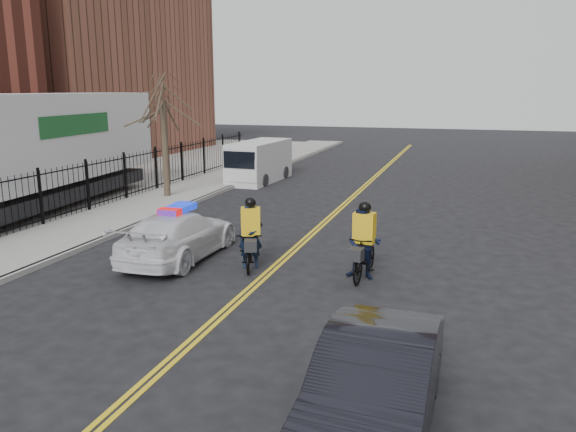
# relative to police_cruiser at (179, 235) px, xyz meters

# --- Properties ---
(ground) EXTENTS (120.00, 120.00, 0.00)m
(ground) POSITION_rel_police_cruiser_xyz_m (2.84, -2.31, -0.68)
(ground) COLOR black
(ground) RESTS_ON ground
(center_line_left) EXTENTS (0.10, 60.00, 0.01)m
(center_line_left) POSITION_rel_police_cruiser_xyz_m (2.76, 5.69, -0.68)
(center_line_left) COLOR gold
(center_line_left) RESTS_ON ground
(center_line_right) EXTENTS (0.10, 60.00, 0.01)m
(center_line_right) POSITION_rel_police_cruiser_xyz_m (2.92, 5.69, -0.68)
(center_line_right) COLOR gold
(center_line_right) RESTS_ON ground
(sidewalk) EXTENTS (3.00, 60.00, 0.15)m
(sidewalk) POSITION_rel_police_cruiser_xyz_m (-4.66, 5.69, -0.61)
(sidewalk) COLOR gray
(sidewalk) RESTS_ON ground
(curb) EXTENTS (0.20, 60.00, 0.15)m
(curb) POSITION_rel_police_cruiser_xyz_m (-3.16, 5.69, -0.61)
(curb) COLOR gray
(curb) RESTS_ON ground
(iron_fence) EXTENTS (0.12, 28.00, 2.00)m
(iron_fence) POSITION_rel_police_cruiser_xyz_m (-6.16, 5.69, 0.32)
(iron_fence) COLOR black
(iron_fence) RESTS_ON ground
(warehouse_far) EXTENTS (14.00, 18.00, 14.00)m
(warehouse_far) POSITION_rel_police_cruiser_xyz_m (-20.16, 21.69, 6.32)
(warehouse_far) COLOR brown
(warehouse_far) RESTS_ON ground
(street_tree) EXTENTS (3.20, 3.20, 4.80)m
(street_tree) POSITION_rel_police_cruiser_xyz_m (-4.76, 7.69, 2.85)
(street_tree) COLOR #3A2F22
(street_tree) RESTS_ON sidewalk
(police_cruiser) EXTENTS (1.94, 4.67, 1.51)m
(police_cruiser) POSITION_rel_police_cruiser_xyz_m (0.00, 0.00, 0.00)
(police_cruiser) COLOR white
(police_cruiser) RESTS_ON ground
(dark_sedan) EXTENTS (1.63, 4.40, 1.44)m
(dark_sedan) POSITION_rel_police_cruiser_xyz_m (6.58, -6.63, 0.04)
(dark_sedan) COLOR black
(dark_sedan) RESTS_ON ground
(cargo_van) EXTENTS (2.08, 5.00, 2.06)m
(cargo_van) POSITION_rel_police_cruiser_xyz_m (-2.67, 13.37, 0.33)
(cargo_van) COLOR silver
(cargo_van) RESTS_ON ground
(semi_trailer) EXTENTS (4.12, 14.68, 4.51)m
(semi_trailer) POSITION_rel_police_cruiser_xyz_m (-8.16, 3.39, 1.88)
(semi_trailer) COLOR silver
(semi_trailer) RESTS_ON ground
(cyclist_near) EXTENTS (1.33, 2.07, 1.92)m
(cyclist_near) POSITION_rel_police_cruiser_xyz_m (2.24, -0.16, -0.02)
(cyclist_near) COLOR black
(cyclist_near) RESTS_ON ground
(cyclist_far) EXTENTS (0.94, 2.01, 1.99)m
(cyclist_far) POSITION_rel_police_cruiser_xyz_m (5.25, -0.14, 0.10)
(cyclist_far) COLOR black
(cyclist_far) RESTS_ON ground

